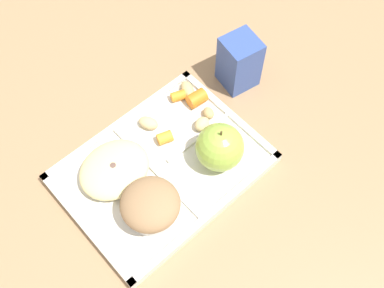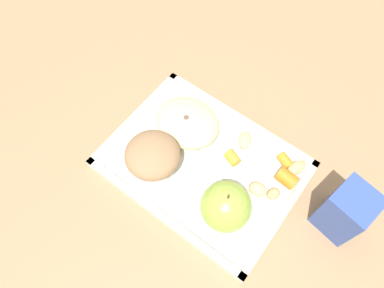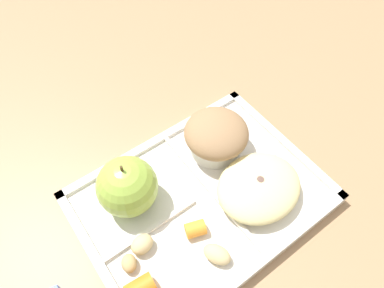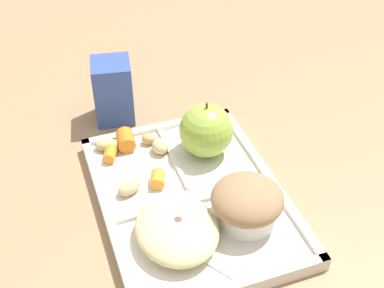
{
  "view_description": "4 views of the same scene",
  "coord_description": "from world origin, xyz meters",
  "views": [
    {
      "loc": [
        0.21,
        0.32,
        0.76
      ],
      "look_at": [
        -0.05,
        0.03,
        0.08
      ],
      "focal_mm": 43.52,
      "sensor_mm": 36.0,
      "label": 1
    },
    {
      "loc": [
        -0.15,
        0.24,
        0.63
      ],
      "look_at": [
        0.02,
        0.0,
        0.08
      ],
      "focal_mm": 33.91,
      "sensor_mm": 36.0,
      "label": 2
    },
    {
      "loc": [
        -0.15,
        -0.18,
        0.49
      ],
      "look_at": [
        0.02,
        0.05,
        0.08
      ],
      "focal_mm": 32.65,
      "sensor_mm": 36.0,
      "label": 3
    },
    {
      "loc": [
        0.51,
        -0.18,
        0.56
      ],
      "look_at": [
        -0.05,
        0.02,
        0.07
      ],
      "focal_mm": 48.79,
      "sensor_mm": 36.0,
      "label": 4
    }
  ],
  "objects": [
    {
      "name": "ground",
      "position": [
        0.0,
        0.0,
        0.0
      ],
      "size": [
        6.0,
        6.0,
        0.0
      ],
      "primitive_type": "plane",
      "color": "#997551"
    },
    {
      "name": "lunch_tray",
      "position": [
        -0.0,
        -0.0,
        0.01
      ],
      "size": [
        0.35,
        0.26,
        0.02
      ],
      "color": "silver",
      "rests_on": "ground"
    },
    {
      "name": "plastic_fork",
      "position": [
        0.1,
        -0.03,
        0.02
      ],
      "size": [
        0.13,
        0.09,
        0.0
      ],
      "color": "white",
      "rests_on": "lunch_tray"
    },
    {
      "name": "carrot_slice_small",
      "position": [
        -0.14,
        -0.06,
        0.03
      ],
      "size": [
        0.04,
        0.03,
        0.03
      ],
      "primitive_type": "cylinder",
      "rotation": [
        0.0,
        1.57,
        3.04
      ],
      "color": "orange",
      "rests_on": "lunch_tray"
    },
    {
      "name": "potato_chunk_browned",
      "position": [
        -0.04,
        -0.08,
        0.03
      ],
      "size": [
        0.04,
        0.05,
        0.02
      ],
      "primitive_type": "ellipsoid",
      "rotation": [
        0.0,
        0.0,
        5.16
      ],
      "color": "tan",
      "rests_on": "lunch_tray"
    },
    {
      "name": "carrot_slice_back",
      "position": [
        -0.04,
        -0.04,
        0.03
      ],
      "size": [
        0.03,
        0.03,
        0.02
      ],
      "primitive_type": "cylinder",
      "rotation": [
        0.0,
        1.57,
        2.8
      ],
      "color": "orange",
      "rests_on": "lunch_tray"
    },
    {
      "name": "meatball_back",
      "position": [
        0.07,
        -0.04,
        0.04
      ],
      "size": [
        0.04,
        0.04,
        0.04
      ],
      "primitive_type": "sphere",
      "color": "brown",
      "rests_on": "lunch_tray"
    },
    {
      "name": "milk_carton",
      "position": [
        -0.25,
        -0.06,
        0.06
      ],
      "size": [
        0.08,
        0.08,
        0.11
      ],
      "primitive_type": "cube",
      "rotation": [
        0.0,
        0.0,
        -0.18
      ],
      "color": "#334C99",
      "rests_on": "ground"
    },
    {
      "name": "potato_chunk_small",
      "position": [
        -0.11,
        -0.01,
        0.03
      ],
      "size": [
        0.03,
        0.03,
        0.02
      ],
      "primitive_type": "ellipsoid",
      "rotation": [
        0.0,
        0.0,
        3.25
      ],
      "color": "tan",
      "rests_on": "lunch_tray"
    },
    {
      "name": "bran_muffin",
      "position": [
        0.07,
        0.06,
        0.05
      ],
      "size": [
        0.1,
        0.1,
        0.07
      ],
      "color": "silver",
      "rests_on": "lunch_tray"
    },
    {
      "name": "meatball_center",
      "position": [
        0.07,
        -0.04,
        0.03
      ],
      "size": [
        0.03,
        0.03,
        0.03
      ],
      "primitive_type": "sphere",
      "color": "brown",
      "rests_on": "lunch_tray"
    },
    {
      "name": "green_apple",
      "position": [
        -0.09,
        0.06,
        0.06
      ],
      "size": [
        0.09,
        0.09,
        0.1
      ],
      "color": "#93B742",
      "rests_on": "lunch_tray"
    },
    {
      "name": "potato_chunk_golden",
      "position": [
        -0.14,
        -0.02,
        0.03
      ],
      "size": [
        0.03,
        0.03,
        0.02
      ],
      "primitive_type": "ellipsoid",
      "rotation": [
        0.0,
        0.0,
        4.35
      ],
      "color": "tan",
      "rests_on": "lunch_tray"
    },
    {
      "name": "carrot_slice_large",
      "position": [
        -0.12,
        -0.09,
        0.03
      ],
      "size": [
        0.03,
        0.03,
        0.02
      ],
      "primitive_type": "cylinder",
      "rotation": [
        0.0,
        1.57,
        5.89
      ],
      "color": "orange",
      "rests_on": "lunch_tray"
    },
    {
      "name": "potato_chunk_large",
      "position": [
        -0.14,
        -0.09,
        0.03
      ],
      "size": [
        0.04,
        0.05,
        0.02
      ],
      "primitive_type": "ellipsoid",
      "rotation": [
        0.0,
        0.0,
        4.36
      ],
      "color": "tan",
      "rests_on": "lunch_tray"
    },
    {
      "name": "egg_noodle_pile",
      "position": [
        0.07,
        -0.04,
        0.04
      ],
      "size": [
        0.13,
        0.11,
        0.04
      ],
      "primitive_type": "ellipsoid",
      "color": "beige",
      "rests_on": "lunch_tray"
    }
  ]
}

